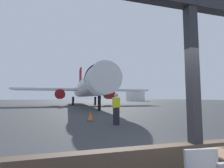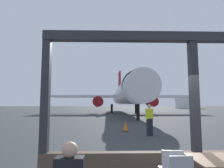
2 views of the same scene
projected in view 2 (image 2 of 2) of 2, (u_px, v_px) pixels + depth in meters
name	position (u px, v px, depth m)	size (l,w,h in m)	color
ground_plane	(117.00, 112.00, 44.61)	(220.00, 220.00, 0.00)	#383A3D
window_frame	(195.00, 120.00, 4.97)	(7.84, 0.24, 3.65)	brown
cafe_chair_aisle_left	(172.00, 168.00, 3.73)	(0.43, 0.43, 0.89)	#B2B2B7
airplane	(125.00, 94.00, 35.63)	(27.65, 36.06, 10.27)	silver
ground_crew_worker	(150.00, 119.00, 10.86)	(0.43, 0.43, 1.74)	black
traffic_cone	(125.00, 126.00, 12.73)	(0.36, 0.36, 0.66)	orange
fuel_storage_tank	(187.00, 103.00, 79.01)	(9.29, 9.29, 4.44)	white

